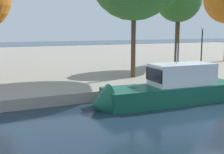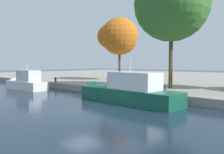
# 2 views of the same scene
# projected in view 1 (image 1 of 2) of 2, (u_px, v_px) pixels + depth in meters

# --- Properties ---
(ground_plane) EXTENTS (220.00, 220.00, 0.00)m
(ground_plane) POSITION_uv_depth(u_px,v_px,m) (219.00, 123.00, 15.47)
(ground_plane) COLOR #192838
(dock_promenade) EXTENTS (120.00, 55.00, 0.74)m
(dock_promenade) POSITION_uv_depth(u_px,v_px,m) (58.00, 58.00, 46.32)
(dock_promenade) COLOR gray
(dock_promenade) RESTS_ON ground_plane
(motor_yacht_1) EXTENTS (10.84, 3.05, 4.94)m
(motor_yacht_1) POSITION_uv_depth(u_px,v_px,m) (167.00, 93.00, 19.62)
(motor_yacht_1) COLOR #14513D
(motor_yacht_1) RESTS_ON ground_plane
(mooring_bollard_1) EXTENTS (0.23, 0.23, 0.77)m
(mooring_bollard_1) POSITION_uv_depth(u_px,v_px,m) (171.00, 78.00, 23.07)
(mooring_bollard_1) COLOR #2D2D33
(mooring_bollard_1) RESTS_ON dock_promenade
(lamp_post) EXTENTS (0.33, 0.33, 4.48)m
(lamp_post) POSITION_uv_depth(u_px,v_px,m) (202.00, 49.00, 27.23)
(lamp_post) COLOR black
(lamp_post) RESTS_ON dock_promenade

